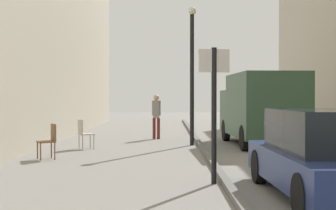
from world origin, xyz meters
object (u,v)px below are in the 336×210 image
at_px(delivery_van, 259,107).
at_px(parked_car, 325,155).
at_px(pedestrian_main_foreground, 154,113).
at_px(street_sign_post, 212,103).
at_px(cafe_chair_by_doorway, 81,132).
at_px(cafe_chair_near_window, 47,139).
at_px(lamp_post, 190,66).

bearing_deg(delivery_van, parked_car, -96.61).
height_order(pedestrian_main_foreground, street_sign_post, street_sign_post).
relative_size(parked_car, street_sign_post, 1.63).
relative_size(pedestrian_main_foreground, cafe_chair_by_doorway, 1.87).
bearing_deg(delivery_van, cafe_chair_by_doorway, -171.19).
xyz_separation_m(street_sign_post, cafe_chair_near_window, (-4.06, 3.76, -1.00)).
distance_m(lamp_post, cafe_chair_near_window, 5.90).
relative_size(pedestrian_main_foreground, delivery_van, 0.34).
bearing_deg(pedestrian_main_foreground, parked_car, -69.50).
distance_m(street_sign_post, lamp_post, 7.59).
relative_size(delivery_van, lamp_post, 1.09).
bearing_deg(pedestrian_main_foreground, cafe_chair_near_window, -107.84).
relative_size(pedestrian_main_foreground, lamp_post, 0.37).
relative_size(street_sign_post, lamp_post, 0.55).
xyz_separation_m(delivery_van, cafe_chair_near_window, (-6.39, -3.76, -0.76)).
bearing_deg(pedestrian_main_foreground, cafe_chair_by_doorway, -115.30).
xyz_separation_m(delivery_van, cafe_chair_by_doorway, (-5.91, -1.20, -0.76)).
bearing_deg(pedestrian_main_foreground, street_sign_post, -77.04).
distance_m(pedestrian_main_foreground, cafe_chair_near_window, 6.90).
bearing_deg(street_sign_post, delivery_van, -116.50).
distance_m(parked_car, lamp_post, 9.21).
distance_m(cafe_chair_near_window, cafe_chair_by_doorway, 2.60).
height_order(delivery_van, cafe_chair_near_window, delivery_van).
relative_size(cafe_chair_near_window, cafe_chair_by_doorway, 1.00).
relative_size(delivery_van, parked_car, 1.22).
xyz_separation_m(delivery_van, parked_car, (-0.60, -8.83, -0.60)).
height_order(delivery_van, cafe_chair_by_doorway, delivery_van).
bearing_deg(cafe_chair_by_doorway, pedestrian_main_foreground, 122.66).
xyz_separation_m(cafe_chair_near_window, cafe_chair_by_doorway, (0.48, 2.56, 0.00)).
relative_size(lamp_post, cafe_chair_near_window, 5.06).
distance_m(parked_car, street_sign_post, 2.33).
bearing_deg(cafe_chair_by_doorway, parked_car, 8.21).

